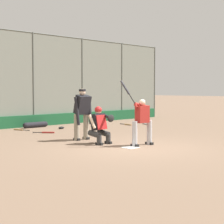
{
  "coord_description": "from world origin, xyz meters",
  "views": [
    {
      "loc": [
        8.33,
        7.82,
        1.79
      ],
      "look_at": [
        -0.18,
        -1.0,
        1.05
      ],
      "focal_mm": 60.0,
      "sensor_mm": 36.0,
      "label": 1
    }
  ],
  "objects_px": {
    "spare_bat_first_base_side": "(145,124)",
    "fielding_glove_on_dirt": "(61,128)",
    "batter_at_plate": "(142,120)",
    "spare_bat_third_base_side": "(47,132)",
    "catcher_behind_plate": "(100,124)",
    "umpire_home": "(82,112)",
    "spare_bat_by_padding": "(127,124)",
    "equipment_bag_dugout_side": "(36,125)",
    "spare_bat_near_backstop": "(20,130)"
  },
  "relations": [
    {
      "from": "umpire_home",
      "to": "spare_bat_near_backstop",
      "type": "relative_size",
      "value": 2.08
    },
    {
      "from": "umpire_home",
      "to": "spare_bat_near_backstop",
      "type": "bearing_deg",
      "value": -89.43
    },
    {
      "from": "spare_bat_near_backstop",
      "to": "spare_bat_third_base_side",
      "type": "relative_size",
      "value": 1.28
    },
    {
      "from": "fielding_glove_on_dirt",
      "to": "spare_bat_by_padding",
      "type": "bearing_deg",
      "value": 166.5
    },
    {
      "from": "batter_at_plate",
      "to": "spare_bat_near_backstop",
      "type": "xyz_separation_m",
      "value": [
        0.53,
        -6.64,
        -0.77
      ]
    },
    {
      "from": "catcher_behind_plate",
      "to": "spare_bat_first_base_side",
      "type": "xyz_separation_m",
      "value": [
        -6.21,
        -3.42,
        -0.61
      ]
    },
    {
      "from": "umpire_home",
      "to": "spare_bat_first_base_side",
      "type": "relative_size",
      "value": 2.2
    },
    {
      "from": "batter_at_plate",
      "to": "spare_bat_third_base_side",
      "type": "relative_size",
      "value": 3.03
    },
    {
      "from": "batter_at_plate",
      "to": "spare_bat_first_base_side",
      "type": "relative_size",
      "value": 2.51
    },
    {
      "from": "spare_bat_by_padding",
      "to": "spare_bat_third_base_side",
      "type": "bearing_deg",
      "value": -81.53
    },
    {
      "from": "spare_bat_third_base_side",
      "to": "equipment_bag_dugout_side",
      "type": "relative_size",
      "value": 0.52
    },
    {
      "from": "umpire_home",
      "to": "spare_bat_first_base_side",
      "type": "xyz_separation_m",
      "value": [
        -6.02,
        -2.29,
        -0.95
      ]
    },
    {
      "from": "fielding_glove_on_dirt",
      "to": "batter_at_plate",
      "type": "bearing_deg",
      "value": 78.86
    },
    {
      "from": "catcher_behind_plate",
      "to": "spare_bat_by_padding",
      "type": "distance_m",
      "value": 6.61
    },
    {
      "from": "spare_bat_near_backstop",
      "to": "spare_bat_by_padding",
      "type": "height_order",
      "value": "same"
    },
    {
      "from": "umpire_home",
      "to": "spare_bat_by_padding",
      "type": "height_order",
      "value": "umpire_home"
    },
    {
      "from": "spare_bat_by_padding",
      "to": "equipment_bag_dugout_side",
      "type": "distance_m",
      "value": 4.52
    },
    {
      "from": "batter_at_plate",
      "to": "spare_bat_third_base_side",
      "type": "xyz_separation_m",
      "value": [
        0.28,
        -4.93,
        -0.77
      ]
    },
    {
      "from": "equipment_bag_dugout_side",
      "to": "spare_bat_third_base_side",
      "type": "bearing_deg",
      "value": 67.86
    },
    {
      "from": "spare_bat_by_padding",
      "to": "spare_bat_third_base_side",
      "type": "xyz_separation_m",
      "value": [
        4.9,
        0.13,
        0.0
      ]
    },
    {
      "from": "spare_bat_by_padding",
      "to": "spare_bat_first_base_side",
      "type": "xyz_separation_m",
      "value": [
        -0.88,
        0.44,
        0.0
      ]
    },
    {
      "from": "spare_bat_first_base_side",
      "to": "fielding_glove_on_dirt",
      "type": "height_order",
      "value": "fielding_glove_on_dirt"
    },
    {
      "from": "spare_bat_first_base_side",
      "to": "fielding_glove_on_dirt",
      "type": "bearing_deg",
      "value": 99.74
    },
    {
      "from": "spare_bat_third_base_side",
      "to": "spare_bat_first_base_side",
      "type": "bearing_deg",
      "value": 43.64
    },
    {
      "from": "spare_bat_third_base_side",
      "to": "equipment_bag_dugout_side",
      "type": "xyz_separation_m",
      "value": [
        -0.93,
        -2.28,
        0.1
      ]
    },
    {
      "from": "spare_bat_first_base_side",
      "to": "fielding_glove_on_dirt",
      "type": "distance_m",
      "value": 4.52
    },
    {
      "from": "spare_bat_by_padding",
      "to": "spare_bat_first_base_side",
      "type": "distance_m",
      "value": 0.98
    },
    {
      "from": "umpire_home",
      "to": "equipment_bag_dugout_side",
      "type": "xyz_separation_m",
      "value": [
        -1.17,
        -4.88,
        -0.85
      ]
    },
    {
      "from": "batter_at_plate",
      "to": "catcher_behind_plate",
      "type": "height_order",
      "value": "batter_at_plate"
    },
    {
      "from": "equipment_bag_dugout_side",
      "to": "umpire_home",
      "type": "bearing_deg",
      "value": 76.49
    },
    {
      "from": "spare_bat_by_padding",
      "to": "spare_bat_first_base_side",
      "type": "bearing_deg",
      "value": 70.55
    },
    {
      "from": "fielding_glove_on_dirt",
      "to": "equipment_bag_dugout_side",
      "type": "height_order",
      "value": "equipment_bag_dugout_side"
    },
    {
      "from": "spare_bat_by_padding",
      "to": "fielding_glove_on_dirt",
      "type": "xyz_separation_m",
      "value": [
        3.46,
        -0.83,
        0.02
      ]
    },
    {
      "from": "catcher_behind_plate",
      "to": "umpire_home",
      "type": "bearing_deg",
      "value": -102.35
    },
    {
      "from": "spare_bat_first_base_side",
      "to": "umpire_home",
      "type": "bearing_deg",
      "value": 136.82
    },
    {
      "from": "umpire_home",
      "to": "spare_bat_third_base_side",
      "type": "relative_size",
      "value": 2.65
    },
    {
      "from": "spare_bat_near_backstop",
      "to": "spare_bat_first_base_side",
      "type": "relative_size",
      "value": 1.06
    },
    {
      "from": "spare_bat_by_padding",
      "to": "equipment_bag_dugout_side",
      "type": "relative_size",
      "value": 0.66
    },
    {
      "from": "equipment_bag_dugout_side",
      "to": "spare_bat_first_base_side",
      "type": "bearing_deg",
      "value": 151.87
    },
    {
      "from": "spare_bat_third_base_side",
      "to": "equipment_bag_dugout_side",
      "type": "bearing_deg",
      "value": 114.57
    },
    {
      "from": "fielding_glove_on_dirt",
      "to": "equipment_bag_dugout_side",
      "type": "distance_m",
      "value": 1.43
    },
    {
      "from": "spare_bat_by_padding",
      "to": "fielding_glove_on_dirt",
      "type": "bearing_deg",
      "value": -96.51
    },
    {
      "from": "batter_at_plate",
      "to": "fielding_glove_on_dirt",
      "type": "distance_m",
      "value": 6.05
    },
    {
      "from": "batter_at_plate",
      "to": "spare_bat_near_backstop",
      "type": "relative_size",
      "value": 2.37
    },
    {
      "from": "fielding_glove_on_dirt",
      "to": "catcher_behind_plate",
      "type": "bearing_deg",
      "value": 68.24
    },
    {
      "from": "spare_bat_near_backstop",
      "to": "umpire_home",
      "type": "bearing_deg",
      "value": 163.81
    },
    {
      "from": "equipment_bag_dugout_side",
      "to": "batter_at_plate",
      "type": "bearing_deg",
      "value": 84.9
    },
    {
      "from": "catcher_behind_plate",
      "to": "spare_bat_first_base_side",
      "type": "relative_size",
      "value": 1.5
    },
    {
      "from": "batter_at_plate",
      "to": "spare_bat_third_base_side",
      "type": "distance_m",
      "value": 5.0
    },
    {
      "from": "batter_at_plate",
      "to": "fielding_glove_on_dirt",
      "type": "relative_size",
      "value": 7.1
    }
  ]
}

